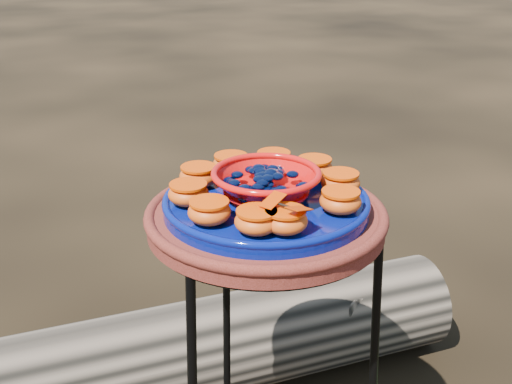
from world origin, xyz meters
name	(u,v)px	position (x,y,z in m)	size (l,w,h in m)	color
terracotta_saucer	(266,219)	(0.00, 0.00, 0.72)	(0.41, 0.41, 0.03)	#421309
cobalt_plate	(266,205)	(0.00, 0.00, 0.74)	(0.35, 0.35, 0.02)	#020958
red_bowl	(266,185)	(0.00, 0.00, 0.78)	(0.17, 0.17, 0.05)	red
glass_gems	(266,165)	(0.00, 0.00, 0.82)	(0.14, 0.14, 0.02)	black
orange_half_0	(285,221)	(-0.03, -0.13, 0.78)	(0.07, 0.07, 0.04)	#A63809
orange_half_1	(340,201)	(0.09, -0.10, 0.78)	(0.07, 0.07, 0.04)	#A63809
orange_half_2	(340,183)	(0.13, -0.03, 0.78)	(0.07, 0.07, 0.04)	#A63809
orange_half_3	(314,168)	(0.12, 0.05, 0.78)	(0.07, 0.07, 0.04)	#A63809
orange_half_4	(274,161)	(0.07, 0.11, 0.78)	(0.07, 0.07, 0.04)	#A63809
orange_half_5	(231,164)	(-0.01, 0.13, 0.78)	(0.07, 0.07, 0.04)	#A63809
orange_half_6	(199,176)	(-0.09, 0.10, 0.78)	(0.07, 0.07, 0.04)	#A63809
orange_half_7	(189,194)	(-0.13, 0.03, 0.78)	(0.07, 0.07, 0.04)	#A63809
orange_half_8	(209,212)	(-0.12, -0.05, 0.78)	(0.07, 0.07, 0.04)	#A63809
orange_half_9	(257,222)	(-0.07, -0.11, 0.78)	(0.07, 0.07, 0.04)	#A63809
butterfly	(286,205)	(-0.03, -0.13, 0.80)	(0.09, 0.06, 0.02)	#C12D00
driftwood_log	(199,349)	(0.01, 0.45, 0.13)	(1.42, 0.37, 0.27)	black
foliage_back	(142,360)	(-0.13, 0.53, 0.09)	(0.35, 0.35, 0.17)	#295720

